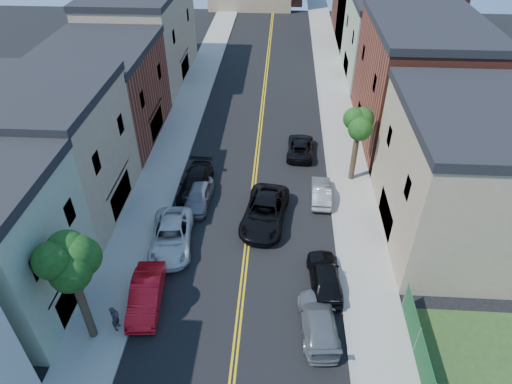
% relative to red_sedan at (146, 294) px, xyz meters
% --- Properties ---
extents(sidewalk_left, '(3.20, 100.00, 0.15)m').
position_rel_red_sedan_xyz_m(sidewalk_left, '(-2.40, 23.58, -0.72)').
color(sidewalk_left, gray).
rests_on(sidewalk_left, ground).
extents(sidewalk_right, '(3.20, 100.00, 0.15)m').
position_rel_red_sedan_xyz_m(sidewalk_right, '(13.40, 23.58, -0.72)').
color(sidewalk_right, gray).
rests_on(sidewalk_right, ground).
extents(curb_left, '(0.30, 100.00, 0.15)m').
position_rel_red_sedan_xyz_m(curb_left, '(-0.65, 23.58, -0.72)').
color(curb_left, gray).
rests_on(curb_left, ground).
extents(curb_right, '(0.30, 100.00, 0.15)m').
position_rel_red_sedan_xyz_m(curb_right, '(11.65, 23.58, -0.72)').
color(curb_right, gray).
rests_on(curb_right, ground).
extents(bldg_left_tan_near, '(9.00, 10.00, 9.00)m').
position_rel_red_sedan_xyz_m(bldg_left_tan_near, '(-8.50, 8.58, 3.71)').
color(bldg_left_tan_near, '#998466').
rests_on(bldg_left_tan_near, ground).
extents(bldg_left_brick, '(9.00, 12.00, 8.00)m').
position_rel_red_sedan_xyz_m(bldg_left_brick, '(-8.50, 19.58, 3.21)').
color(bldg_left_brick, brown).
rests_on(bldg_left_brick, ground).
extents(bldg_left_tan_far, '(9.00, 16.00, 9.50)m').
position_rel_red_sedan_xyz_m(bldg_left_tan_far, '(-8.50, 33.58, 3.96)').
color(bldg_left_tan_far, '#998466').
rests_on(bldg_left_tan_far, ground).
extents(bldg_right_tan, '(9.00, 12.00, 9.00)m').
position_rel_red_sedan_xyz_m(bldg_right_tan, '(19.50, 7.58, 3.71)').
color(bldg_right_tan, '#998466').
rests_on(bldg_right_tan, ground).
extents(bldg_right_brick, '(9.00, 14.00, 10.00)m').
position_rel_red_sedan_xyz_m(bldg_right_brick, '(19.50, 21.58, 4.21)').
color(bldg_right_brick, brown).
rests_on(bldg_right_brick, ground).
extents(bldg_right_palegrn, '(9.00, 12.00, 8.50)m').
position_rel_red_sedan_xyz_m(bldg_right_palegrn, '(19.50, 35.58, 3.46)').
color(bldg_right_palegrn, gray).
rests_on(bldg_right_palegrn, ground).
extents(tree_left_mid, '(5.20, 5.20, 9.29)m').
position_rel_red_sedan_xyz_m(tree_left_mid, '(-2.38, -2.42, 5.79)').
color(tree_left_mid, '#37281B').
rests_on(tree_left_mid, sidewalk_left).
extents(tree_right_far, '(4.40, 4.40, 8.03)m').
position_rel_red_sedan_xyz_m(tree_right_far, '(13.42, 13.58, 4.96)').
color(tree_right_far, '#37281B').
rests_on(tree_right_far, sidewalk_right).
extents(red_sedan, '(2.11, 4.96, 1.59)m').
position_rel_red_sedan_xyz_m(red_sedan, '(0.00, 0.00, 0.00)').
color(red_sedan, red).
rests_on(red_sedan, ground).
extents(white_pickup, '(3.30, 6.03, 1.60)m').
position_rel_red_sedan_xyz_m(white_pickup, '(0.41, 5.02, 0.01)').
color(white_pickup, silver).
rests_on(white_pickup, ground).
extents(grey_car_left, '(2.02, 4.55, 1.52)m').
position_rel_red_sedan_xyz_m(grey_car_left, '(1.51, 9.60, -0.04)').
color(grey_car_left, slate).
rests_on(grey_car_left, ground).
extents(black_car_left, '(2.41, 5.56, 1.59)m').
position_rel_red_sedan_xyz_m(black_car_left, '(1.01, 11.16, 0.00)').
color(black_car_left, black).
rests_on(black_car_left, ground).
extents(grey_car_right, '(2.43, 5.12, 1.44)m').
position_rel_red_sedan_xyz_m(grey_car_right, '(9.97, -1.22, -0.07)').
color(grey_car_right, slate).
rests_on(grey_car_right, ground).
extents(black_car_right, '(2.18, 4.75, 1.58)m').
position_rel_red_sedan_xyz_m(black_car_right, '(10.53, 2.09, -0.01)').
color(black_car_right, black).
rests_on(black_car_right, ground).
extents(silver_car_right, '(1.56, 4.13, 1.35)m').
position_rel_red_sedan_xyz_m(silver_car_right, '(10.78, 10.79, -0.12)').
color(silver_car_right, '#98999F').
rests_on(silver_car_right, ground).
extents(dark_car_right_far, '(2.48, 4.91, 1.33)m').
position_rel_red_sedan_xyz_m(dark_car_right_far, '(9.30, 17.40, -0.13)').
color(dark_car_right_far, black).
rests_on(dark_car_right_far, ground).
extents(black_suv_lane, '(3.69, 6.59, 1.74)m').
position_rel_red_sedan_xyz_m(black_suv_lane, '(6.58, 7.88, 0.08)').
color(black_suv_lane, black).
rests_on(black_suv_lane, ground).
extents(pedestrian_left, '(0.47, 0.66, 1.71)m').
position_rel_red_sedan_xyz_m(pedestrian_left, '(-1.20, -1.92, 0.21)').
color(pedestrian_left, '#25262C').
rests_on(pedestrian_left, sidewalk_left).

